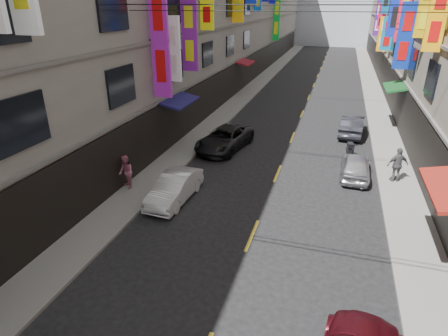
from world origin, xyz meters
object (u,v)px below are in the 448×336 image
Objects in this scene: car_left_far at (225,139)px; car_right_far at (352,125)px; pedestrian_lfar at (126,172)px; pedestrian_rfar at (398,165)px; car_left_mid at (175,188)px; scooter_far_right at (350,151)px; car_right_mid at (356,166)px.

car_right_far is at bearing 43.87° from car_left_far.
pedestrian_lfar is 13.18m from pedestrian_rfar.
car_left_far reaches higher than car_left_mid.
pedestrian_rfar is (12.37, 4.55, 0.06)m from pedestrian_lfar.
pedestrian_rfar reaches higher than scooter_far_right.
car_right_mid is at bearing 66.87° from pedestrian_lfar.
pedestrian_lfar is at bearing -103.67° from car_left_far.
car_left_far is at bearing 90.05° from car_left_mid.
car_right_far reaches higher than car_right_mid.
car_left_mid is at bearing 62.02° from car_right_far.
pedestrian_rfar is at bearing 62.52° from pedestrian_lfar.
car_right_mid is at bearing 85.36° from scooter_far_right.
pedestrian_rfar is at bearing 28.58° from car_left_mid.
scooter_far_right is 12.58m from pedestrian_lfar.
car_right_far is at bearing 59.44° from car_left_mid.
car_right_mid is at bearing -27.58° from pedestrian_rfar.
car_right_mid is at bearing 95.87° from car_right_far.
car_left_mid is 0.79× the size of car_left_far.
pedestrian_lfar reaches higher than car_left_far.
car_left_far reaches higher than scooter_far_right.
scooter_far_right is 1.02× the size of pedestrian_rfar.
car_right_far is at bearing -87.59° from car_right_mid.
pedestrian_lfar reaches higher than scooter_far_right.
scooter_far_right is at bearing -72.97° from pedestrian_rfar.
scooter_far_right is 3.50m from pedestrian_rfar.
car_left_far is at bearing 39.11° from car_right_far.
car_right_far reaches higher than scooter_far_right.
car_left_far is 7.24m from pedestrian_lfar.
scooter_far_right is at bearing 77.71° from pedestrian_lfar.
car_right_far is (-0.11, 6.94, 0.07)m from car_right_mid.
scooter_far_right is 0.50× the size of car_right_mid.
car_right_mid is (7.87, 5.03, -0.01)m from car_left_mid.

